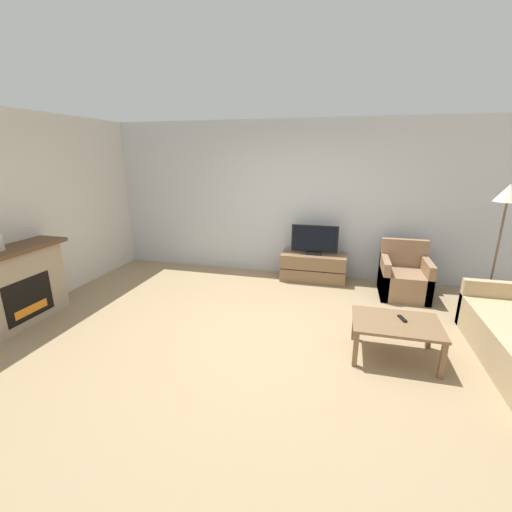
% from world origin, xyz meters
% --- Properties ---
extents(ground_plane, '(24.00, 24.00, 0.00)m').
position_xyz_m(ground_plane, '(0.00, 0.00, 0.00)').
color(ground_plane, '#9E8460').
extents(wall_back, '(12.00, 0.06, 2.70)m').
position_xyz_m(wall_back, '(0.00, 2.34, 1.35)').
color(wall_back, silver).
rests_on(wall_back, ground).
extents(wall_left, '(0.06, 12.00, 2.70)m').
position_xyz_m(wall_left, '(-3.45, 0.00, 1.35)').
color(wall_left, beige).
rests_on(wall_left, ground).
extents(fireplace, '(0.50, 1.36, 1.02)m').
position_xyz_m(fireplace, '(-3.23, -0.53, 0.52)').
color(fireplace, tan).
rests_on(fireplace, ground).
extents(tv_stand, '(1.10, 0.48, 0.47)m').
position_xyz_m(tv_stand, '(0.32, 2.03, 0.24)').
color(tv_stand, brown).
rests_on(tv_stand, ground).
extents(tv, '(0.79, 0.18, 0.50)m').
position_xyz_m(tv, '(0.32, 2.03, 0.71)').
color(tv, black).
rests_on(tv, tv_stand).
extents(armchair, '(0.70, 0.76, 0.84)m').
position_xyz_m(armchair, '(1.75, 1.72, 0.28)').
color(armchair, '#937051').
rests_on(armchair, ground).
extents(coffee_table, '(0.90, 0.64, 0.42)m').
position_xyz_m(coffee_table, '(1.39, -0.15, 0.37)').
color(coffee_table, brown).
rests_on(coffee_table, ground).
extents(remote, '(0.09, 0.15, 0.02)m').
position_xyz_m(remote, '(1.46, -0.08, 0.43)').
color(remote, black).
rests_on(remote, coffee_table).
extents(floor_lamp, '(0.32, 0.32, 1.78)m').
position_xyz_m(floor_lamp, '(2.74, 1.25, 1.54)').
color(floor_lamp, black).
rests_on(floor_lamp, ground).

